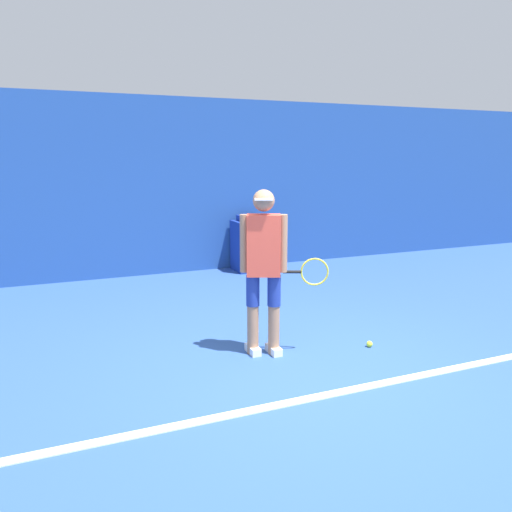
# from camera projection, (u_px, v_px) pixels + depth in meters

# --- Properties ---
(ground_plane) EXTENTS (24.00, 24.00, 0.00)m
(ground_plane) POSITION_uv_depth(u_px,v_px,m) (314.00, 376.00, 4.74)
(ground_plane) COLOR #2D5193
(back_wall) EXTENTS (24.00, 0.10, 3.06)m
(back_wall) POSITION_uv_depth(u_px,v_px,m) (182.00, 187.00, 8.81)
(back_wall) COLOR #234C99
(back_wall) RESTS_ON ground_plane
(court_baseline) EXTENTS (21.60, 0.10, 0.01)m
(court_baseline) POSITION_uv_depth(u_px,v_px,m) (337.00, 393.00, 4.38)
(court_baseline) COLOR white
(court_baseline) RESTS_ON ground_plane
(tennis_player) EXTENTS (0.85, 0.43, 1.73)m
(tennis_player) POSITION_uv_depth(u_px,v_px,m) (264.00, 264.00, 5.09)
(tennis_player) COLOR #A37556
(tennis_player) RESTS_ON ground_plane
(tennis_ball) EXTENTS (0.07, 0.07, 0.07)m
(tennis_ball) POSITION_uv_depth(u_px,v_px,m) (370.00, 344.00, 5.45)
(tennis_ball) COLOR #D1E533
(tennis_ball) RESTS_ON ground_plane
(covered_chair) EXTENTS (0.64, 0.56, 1.01)m
(covered_chair) POSITION_uv_depth(u_px,v_px,m) (252.00, 244.00, 9.11)
(covered_chair) COLOR navy
(covered_chair) RESTS_ON ground_plane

